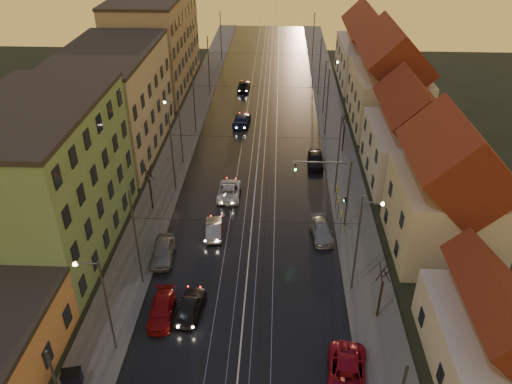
# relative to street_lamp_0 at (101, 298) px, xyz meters

# --- Properties ---
(ground) EXTENTS (160.00, 160.00, 0.00)m
(ground) POSITION_rel_street_lamp_0_xyz_m (9.10, -2.00, -4.89)
(ground) COLOR black
(ground) RESTS_ON ground
(road) EXTENTS (16.00, 120.00, 0.04)m
(road) POSITION_rel_street_lamp_0_xyz_m (9.10, 38.00, -4.87)
(road) COLOR black
(road) RESTS_ON ground
(sidewalk_left) EXTENTS (4.00, 120.00, 0.15)m
(sidewalk_left) POSITION_rel_street_lamp_0_xyz_m (-0.90, 38.00, -4.81)
(sidewalk_left) COLOR #4C4C4C
(sidewalk_left) RESTS_ON ground
(sidewalk_right) EXTENTS (4.00, 120.00, 0.15)m
(sidewalk_right) POSITION_rel_street_lamp_0_xyz_m (19.10, 38.00, -4.81)
(sidewalk_right) COLOR #4C4C4C
(sidewalk_right) RESTS_ON ground
(tram_rail_0) EXTENTS (0.06, 120.00, 0.03)m
(tram_rail_0) POSITION_rel_street_lamp_0_xyz_m (6.90, 38.00, -4.83)
(tram_rail_0) COLOR gray
(tram_rail_0) RESTS_ON road
(tram_rail_1) EXTENTS (0.06, 120.00, 0.03)m
(tram_rail_1) POSITION_rel_street_lamp_0_xyz_m (8.33, 38.00, -4.83)
(tram_rail_1) COLOR gray
(tram_rail_1) RESTS_ON road
(tram_rail_2) EXTENTS (0.06, 120.00, 0.03)m
(tram_rail_2) POSITION_rel_street_lamp_0_xyz_m (9.87, 38.00, -4.83)
(tram_rail_2) COLOR gray
(tram_rail_2) RESTS_ON road
(tram_rail_3) EXTENTS (0.06, 120.00, 0.03)m
(tram_rail_3) POSITION_rel_street_lamp_0_xyz_m (11.30, 38.00, -4.83)
(tram_rail_3) COLOR gray
(tram_rail_3) RESTS_ON road
(apartment_left_1) EXTENTS (10.00, 18.00, 13.00)m
(apartment_left_1) POSITION_rel_street_lamp_0_xyz_m (-8.40, 12.00, 1.61)
(apartment_left_1) COLOR #698B58
(apartment_left_1) RESTS_ON ground
(apartment_left_2) EXTENTS (10.00, 20.00, 12.00)m
(apartment_left_2) POSITION_rel_street_lamp_0_xyz_m (-8.40, 32.00, 1.11)
(apartment_left_2) COLOR tan
(apartment_left_2) RESTS_ON ground
(apartment_left_3) EXTENTS (10.00, 24.00, 14.00)m
(apartment_left_3) POSITION_rel_street_lamp_0_xyz_m (-8.40, 56.00, 2.11)
(apartment_left_3) COLOR #90785D
(apartment_left_3) RESTS_ON ground
(house_right_0) EXTENTS (8.16, 10.20, 5.80)m
(house_right_0) POSITION_rel_street_lamp_0_xyz_m (26.10, 0.00, -1.96)
(house_right_0) COLOR beige
(house_right_0) RESTS_ON ground
(house_right_1) EXTENTS (8.67, 10.20, 10.80)m
(house_right_1) POSITION_rel_street_lamp_0_xyz_m (26.10, 13.00, 0.56)
(house_right_1) COLOR beige
(house_right_1) RESTS_ON ground
(house_right_2) EXTENTS (9.18, 12.24, 9.20)m
(house_right_2) POSITION_rel_street_lamp_0_xyz_m (26.10, 26.00, -0.24)
(house_right_2) COLOR beige
(house_right_2) RESTS_ON ground
(house_right_3) EXTENTS (9.18, 14.28, 11.50)m
(house_right_3) POSITION_rel_street_lamp_0_xyz_m (26.10, 41.00, 0.92)
(house_right_3) COLOR beige
(house_right_3) RESTS_ON ground
(house_right_4) EXTENTS (9.18, 16.32, 10.00)m
(house_right_4) POSITION_rel_street_lamp_0_xyz_m (26.10, 59.00, 0.16)
(house_right_4) COLOR beige
(house_right_4) RESTS_ON ground
(catenary_pole_l_1) EXTENTS (0.16, 0.16, 9.00)m
(catenary_pole_l_1) POSITION_rel_street_lamp_0_xyz_m (0.50, 7.00, -0.39)
(catenary_pole_l_1) COLOR #595B60
(catenary_pole_l_1) RESTS_ON ground
(catenary_pole_r_1) EXTENTS (0.16, 0.16, 9.00)m
(catenary_pole_r_1) POSITION_rel_street_lamp_0_xyz_m (17.70, 7.00, -0.39)
(catenary_pole_r_1) COLOR #595B60
(catenary_pole_r_1) RESTS_ON ground
(catenary_pole_l_2) EXTENTS (0.16, 0.16, 9.00)m
(catenary_pole_l_2) POSITION_rel_street_lamp_0_xyz_m (0.50, 22.00, -0.39)
(catenary_pole_l_2) COLOR #595B60
(catenary_pole_l_2) RESTS_ON ground
(catenary_pole_r_2) EXTENTS (0.16, 0.16, 9.00)m
(catenary_pole_r_2) POSITION_rel_street_lamp_0_xyz_m (17.70, 22.00, -0.39)
(catenary_pole_r_2) COLOR #595B60
(catenary_pole_r_2) RESTS_ON ground
(catenary_pole_l_3) EXTENTS (0.16, 0.16, 9.00)m
(catenary_pole_l_3) POSITION_rel_street_lamp_0_xyz_m (0.50, 37.00, -0.39)
(catenary_pole_l_3) COLOR #595B60
(catenary_pole_l_3) RESTS_ON ground
(catenary_pole_r_3) EXTENTS (0.16, 0.16, 9.00)m
(catenary_pole_r_3) POSITION_rel_street_lamp_0_xyz_m (17.70, 37.00, -0.39)
(catenary_pole_r_3) COLOR #595B60
(catenary_pole_r_3) RESTS_ON ground
(catenary_pole_l_4) EXTENTS (0.16, 0.16, 9.00)m
(catenary_pole_l_4) POSITION_rel_street_lamp_0_xyz_m (0.50, 52.00, -0.39)
(catenary_pole_l_4) COLOR #595B60
(catenary_pole_l_4) RESTS_ON ground
(catenary_pole_r_4) EXTENTS (0.16, 0.16, 9.00)m
(catenary_pole_r_4) POSITION_rel_street_lamp_0_xyz_m (17.70, 52.00, -0.39)
(catenary_pole_r_4) COLOR #595B60
(catenary_pole_r_4) RESTS_ON ground
(catenary_pole_l_5) EXTENTS (0.16, 0.16, 9.00)m
(catenary_pole_l_5) POSITION_rel_street_lamp_0_xyz_m (0.50, 70.00, -0.39)
(catenary_pole_l_5) COLOR #595B60
(catenary_pole_l_5) RESTS_ON ground
(catenary_pole_r_5) EXTENTS (0.16, 0.16, 9.00)m
(catenary_pole_r_5) POSITION_rel_street_lamp_0_xyz_m (17.70, 70.00, -0.39)
(catenary_pole_r_5) COLOR #595B60
(catenary_pole_r_5) RESTS_ON ground
(street_lamp_0) EXTENTS (1.75, 0.32, 8.00)m
(street_lamp_0) POSITION_rel_street_lamp_0_xyz_m (0.00, 0.00, 0.00)
(street_lamp_0) COLOR #595B60
(street_lamp_0) RESTS_ON ground
(street_lamp_1) EXTENTS (1.75, 0.32, 8.00)m
(street_lamp_1) POSITION_rel_street_lamp_0_xyz_m (18.21, 8.00, 0.00)
(street_lamp_1) COLOR #595B60
(street_lamp_1) RESTS_ON ground
(street_lamp_2) EXTENTS (1.75, 0.32, 8.00)m
(street_lamp_2) POSITION_rel_street_lamp_0_xyz_m (0.00, 28.00, 0.00)
(street_lamp_2) COLOR #595B60
(street_lamp_2) RESTS_ON ground
(street_lamp_3) EXTENTS (1.75, 0.32, 8.00)m
(street_lamp_3) POSITION_rel_street_lamp_0_xyz_m (18.21, 44.00, 0.00)
(street_lamp_3) COLOR #595B60
(street_lamp_3) RESTS_ON ground
(traffic_light_mast) EXTENTS (5.30, 0.32, 7.20)m
(traffic_light_mast) POSITION_rel_street_lamp_0_xyz_m (17.10, 16.00, -0.29)
(traffic_light_mast) COLOR #595B60
(traffic_light_mast) RESTS_ON ground
(bare_tree_0) EXTENTS (1.09, 1.09, 5.11)m
(bare_tree_0) POSITION_rel_street_lamp_0_xyz_m (-1.09, 18.00, -2.40)
(bare_tree_0) COLOR black
(bare_tree_0) RESTS_ON ground
(bare_tree_1) EXTENTS (1.09, 1.09, 5.11)m
(bare_tree_1) POSITION_rel_street_lamp_0_xyz_m (19.31, 4.00, -2.40)
(bare_tree_1) COLOR black
(bare_tree_1) RESTS_ON ground
(bare_tree_2) EXTENTS (1.09, 1.09, 5.11)m
(bare_tree_2) POSITION_rel_street_lamp_0_xyz_m (19.51, 32.00, -2.40)
(bare_tree_2) COLOR black
(bare_tree_2) RESTS_ON ground
(driving_car_0) EXTENTS (2.28, 4.52, 1.48)m
(driving_car_0) POSITION_rel_street_lamp_0_xyz_m (5.01, 3.78, -4.15)
(driving_car_0) COLOR black
(driving_car_0) RESTS_ON ground
(driving_car_1) EXTENTS (1.87, 4.22, 1.35)m
(driving_car_1) POSITION_rel_street_lamp_0_xyz_m (5.62, 14.07, -4.21)
(driving_car_1) COLOR #9D9DA2
(driving_car_1) RESTS_ON ground
(driving_car_2) EXTENTS (2.36, 5.06, 1.40)m
(driving_car_2) POSITION_rel_street_lamp_0_xyz_m (6.44, 21.02, -4.18)
(driving_car_2) COLOR silver
(driving_car_2) RESTS_ON ground
(driving_car_3) EXTENTS (2.46, 5.29, 1.50)m
(driving_car_3) POSITION_rel_street_lamp_0_xyz_m (6.45, 39.76, -4.14)
(driving_car_3) COLOR #172045
(driving_car_3) RESTS_ON ground
(driving_car_4) EXTENTS (2.01, 4.67, 1.57)m
(driving_car_4) POSITION_rel_street_lamp_0_xyz_m (5.81, 53.72, -4.10)
(driving_car_4) COLOR black
(driving_car_4) RESTS_ON ground
(parked_left_2) EXTENTS (1.96, 4.46, 1.28)m
(parked_left_2) POSITION_rel_street_lamp_0_xyz_m (2.90, 3.32, -4.25)
(parked_left_2) COLOR maroon
(parked_left_2) RESTS_ON ground
(parked_left_3) EXTENTS (2.13, 4.69, 1.56)m
(parked_left_3) POSITION_rel_street_lamp_0_xyz_m (1.55, 10.33, -4.11)
(parked_left_3) COLOR gray
(parked_left_3) RESTS_ON ground
(parked_right_0) EXTENTS (3.21, 5.82, 1.54)m
(parked_right_0) POSITION_rel_street_lamp_0_xyz_m (16.28, -2.18, -4.11)
(parked_right_0) COLOR maroon
(parked_right_0) RESTS_ON ground
(parked_right_1) EXTENTS (2.26, 4.53, 1.26)m
(parked_right_1) POSITION_rel_street_lamp_0_xyz_m (15.73, 14.16, -4.25)
(parked_right_1) COLOR #A4A4A9
(parked_right_1) RESTS_ON ground
(parked_right_2) EXTENTS (1.90, 4.53, 1.53)m
(parked_right_2) POSITION_rel_street_lamp_0_xyz_m (15.96, 28.28, -4.12)
(parked_right_2) COLOR black
(parked_right_2) RESTS_ON ground
(dumpster) EXTENTS (1.35, 1.05, 1.10)m
(dumpster) POSITION_rel_street_lamp_0_xyz_m (-1.62, -3.14, -4.19)
(dumpster) COLOR black
(dumpster) RESTS_ON sidewalk_left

